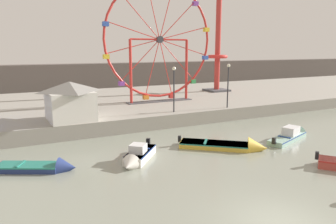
{
  "coord_description": "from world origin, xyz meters",
  "views": [
    {
      "loc": [
        -8.98,
        -8.07,
        6.7
      ],
      "look_at": [
        0.99,
        11.77,
        2.3
      ],
      "focal_mm": 33.91,
      "sensor_mm": 36.0,
      "label": 1
    }
  ],
  "objects": [
    {
      "name": "promenade_lamp_near",
      "position": [
        9.53,
        16.12,
        3.9
      ],
      "size": [
        0.32,
        0.32,
        4.17
      ],
      "color": "#2D2D33",
      "rests_on": "quay_promenade"
    },
    {
      "name": "ferris_wheel_red_frame",
      "position": [
        5.35,
        22.4,
        7.48
      ],
      "size": [
        12.04,
        1.2,
        12.52
      ],
      "color": "red",
      "rests_on": "quay_promenade"
    },
    {
      "name": "motorboat_seafoam",
      "position": [
        10.14,
        8.63,
        0.28
      ],
      "size": [
        5.7,
        2.97,
        1.33
      ],
      "rotation": [
        0.0,
        0.0,
        0.35
      ],
      "color": "#93BCAD",
      "rests_on": "ground_plane"
    },
    {
      "name": "drop_tower_red_tower",
      "position": [
        15.89,
        26.88,
        7.06
      ],
      "size": [
        2.8,
        2.8,
        14.94
      ],
      "color": "#BC332D",
      "rests_on": "quay_promenade"
    },
    {
      "name": "motorboat_white_red_stripe",
      "position": [
        -2.45,
        9.06,
        0.35
      ],
      "size": [
        3.36,
        3.62,
        1.32
      ],
      "rotation": [
        0.0,
        0.0,
        3.99
      ],
      "color": "silver",
      "rests_on": "ground_plane"
    },
    {
      "name": "quay_promenade",
      "position": [
        0.0,
        26.01,
        0.6
      ],
      "size": [
        110.0,
        21.05,
        1.2
      ],
      "primitive_type": "cube",
      "color": "gray",
      "rests_on": "ground_plane"
    },
    {
      "name": "carnival_booth_white_ticket",
      "position": [
        -4.83,
        17.28,
        2.79
      ],
      "size": [
        3.88,
        4.0,
        3.06
      ],
      "rotation": [
        0.0,
        0.0,
        0.05
      ],
      "color": "silver",
      "rests_on": "quay_promenade"
    },
    {
      "name": "motorboat_mustard_yellow",
      "position": [
        4.31,
        8.5,
        0.2
      ],
      "size": [
        5.48,
        4.84,
        1.42
      ],
      "rotation": [
        0.0,
        0.0,
        5.6
      ],
      "color": "gold",
      "rests_on": "ground_plane"
    },
    {
      "name": "distant_town_skyline",
      "position": [
        0.0,
        44.73,
        2.2
      ],
      "size": [
        140.0,
        3.0,
        4.4
      ],
      "primitive_type": "cube",
      "color": "#564C47",
      "rests_on": "ground_plane"
    },
    {
      "name": "motorboat_navy_blue",
      "position": [
        -7.65,
        10.14,
        0.2
      ],
      "size": [
        4.48,
        3.08,
        1.14
      ],
      "rotation": [
        0.0,
        0.0,
        5.81
      ],
      "color": "navy",
      "rests_on": "ground_plane"
    },
    {
      "name": "promenade_lamp_far",
      "position": [
        3.97,
        16.54,
        3.81
      ],
      "size": [
        0.32,
        0.32,
        4.01
      ],
      "color": "#2D2D33",
      "rests_on": "quay_promenade"
    }
  ]
}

